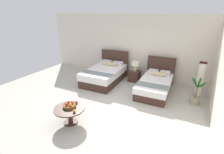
# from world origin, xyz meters

# --- Properties ---
(ground_plane) EXTENTS (9.70, 9.51, 0.02)m
(ground_plane) POSITION_xyz_m (0.00, 0.00, -0.01)
(ground_plane) COLOR #B6B1A5
(wall_back) EXTENTS (9.70, 0.12, 2.86)m
(wall_back) POSITION_xyz_m (0.00, 2.96, 1.43)
(wall_back) COLOR beige
(wall_back) RESTS_ON ground
(bed_near_window) EXTENTS (1.44, 2.25, 1.21)m
(bed_near_window) POSITION_xyz_m (-1.12, 1.68, 0.34)
(bed_near_window) COLOR #3D261E
(bed_near_window) RESTS_ON ground
(bed_near_corner) EXTENTS (1.21, 2.16, 1.16)m
(bed_near_corner) POSITION_xyz_m (1.11, 1.69, 0.29)
(bed_near_corner) COLOR #3D261E
(bed_near_corner) RESTS_ON ground
(nightstand) EXTENTS (0.46, 0.49, 0.46)m
(nightstand) POSITION_xyz_m (0.02, 2.33, 0.23)
(nightstand) COLOR #3D261E
(nightstand) RESTS_ON ground
(table_lamp) EXTENTS (0.34, 0.34, 0.43)m
(table_lamp) POSITION_xyz_m (0.02, 2.35, 0.74)
(table_lamp) COLOR beige
(table_lamp) RESTS_ON nightstand
(vase) EXTENTS (0.10, 0.10, 0.21)m
(vase) POSITION_xyz_m (-0.12, 2.29, 0.57)
(vase) COLOR #8D755C
(vase) RESTS_ON nightstand
(coffee_table) EXTENTS (0.84, 0.84, 0.47)m
(coffee_table) POSITION_xyz_m (-0.50, -1.37, 0.36)
(coffee_table) COLOR #3D261E
(coffee_table) RESTS_ON ground
(fruit_bowl) EXTENTS (0.37, 0.37, 0.14)m
(fruit_bowl) POSITION_xyz_m (-0.53, -1.32, 0.52)
(fruit_bowl) COLOR brown
(fruit_bowl) RESTS_ON coffee_table
(loose_apple) EXTENTS (0.08, 0.08, 0.08)m
(loose_apple) POSITION_xyz_m (-0.48, -1.09, 0.51)
(loose_apple) COLOR red
(loose_apple) RESTS_ON coffee_table
(loose_orange) EXTENTS (0.08, 0.08, 0.08)m
(loose_orange) POSITION_xyz_m (-0.24, -1.47, 0.51)
(loose_orange) COLOR orange
(loose_orange) RESTS_ON coffee_table
(floor_lamp_corner) EXTENTS (0.23, 0.23, 1.32)m
(floor_lamp_corner) POSITION_xyz_m (2.59, 1.96, 0.66)
(floor_lamp_corner) COLOR black
(floor_lamp_corner) RESTS_ON ground
(potted_palm) EXTENTS (0.50, 0.56, 0.94)m
(potted_palm) POSITION_xyz_m (2.53, 1.36, 0.27)
(potted_palm) COLOR tan
(potted_palm) RESTS_ON ground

